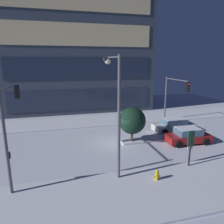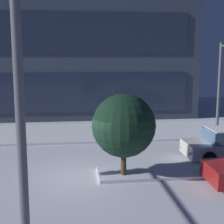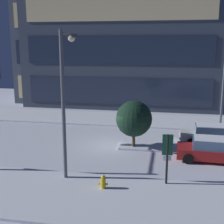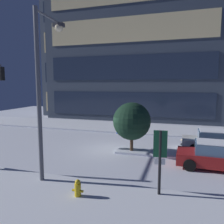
% 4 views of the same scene
% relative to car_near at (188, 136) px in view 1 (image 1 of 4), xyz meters
% --- Properties ---
extents(ground, '(52.00, 52.00, 0.00)m').
position_rel_car_near_xyz_m(ground, '(-6.32, 1.60, -0.71)').
color(ground, silver).
extents(curb_strip_near, '(52.00, 5.20, 0.14)m').
position_rel_car_near_xyz_m(curb_strip_near, '(-6.32, -6.33, -0.64)').
color(curb_strip_near, silver).
rests_on(curb_strip_near, ground).
extents(curb_strip_far, '(52.00, 5.20, 0.14)m').
position_rel_car_near_xyz_m(curb_strip_far, '(-6.32, 9.53, -0.64)').
color(curb_strip_far, silver).
rests_on(curb_strip_far, ground).
extents(median_strip, '(9.00, 1.80, 0.14)m').
position_rel_car_near_xyz_m(median_strip, '(-1.66, 1.74, -0.64)').
color(median_strip, silver).
rests_on(median_strip, ground).
extents(office_tower_main, '(22.60, 11.21, 31.25)m').
position_rel_car_near_xyz_m(office_tower_main, '(-8.44, 19.31, 14.92)').
color(office_tower_main, '#384251').
rests_on(office_tower_main, ground).
extents(office_tower_secondary, '(13.44, 8.87, 21.18)m').
position_rel_car_near_xyz_m(office_tower_secondary, '(-15.09, 20.09, 9.88)').
color(office_tower_secondary, '#424C5B').
rests_on(office_tower_secondary, ground).
extents(car_near, '(4.37, 2.17, 1.49)m').
position_rel_car_near_xyz_m(car_near, '(0.00, 0.00, 0.00)').
color(car_near, maroon).
rests_on(car_near, ground).
extents(car_far, '(4.77, 2.04, 1.49)m').
position_rel_car_near_xyz_m(car_far, '(0.51, 3.39, 0.00)').
color(car_far, silver).
rests_on(car_far, ground).
extents(traffic_light_corner_near_left, '(0.32, 5.24, 6.24)m').
position_rel_car_near_xyz_m(traffic_light_corner_near_left, '(-14.73, -2.53, 3.61)').
color(traffic_light_corner_near_left, '#565960').
rests_on(traffic_light_corner_near_left, ground).
extents(traffic_light_corner_far_right, '(0.32, 4.93, 5.74)m').
position_rel_car_near_xyz_m(traffic_light_corner_far_right, '(1.70, 5.72, 3.35)').
color(traffic_light_corner_far_right, '#565960').
rests_on(traffic_light_corner_far_right, ground).
extents(street_lamp_arched, '(0.56, 2.55, 8.04)m').
position_rel_car_near_xyz_m(street_lamp_arched, '(-8.24, -3.81, 4.48)').
color(street_lamp_arched, '#565960').
rests_on(street_lamp_arched, ground).
extents(fire_hydrant, '(0.48, 0.26, 0.84)m').
position_rel_car_near_xyz_m(fire_hydrant, '(-5.87, -5.38, -0.30)').
color(fire_hydrant, gold).
rests_on(fire_hydrant, ground).
extents(parking_info_sign, '(0.55, 0.12, 2.83)m').
position_rel_car_near_xyz_m(parking_info_sign, '(-2.73, -4.24, 1.09)').
color(parking_info_sign, black).
rests_on(parking_info_sign, ground).
extents(decorated_tree_median, '(2.56, 2.56, 3.46)m').
position_rel_car_near_xyz_m(decorated_tree_median, '(-5.13, 1.46, 1.47)').
color(decorated_tree_median, '#473323').
rests_on(decorated_tree_median, ground).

